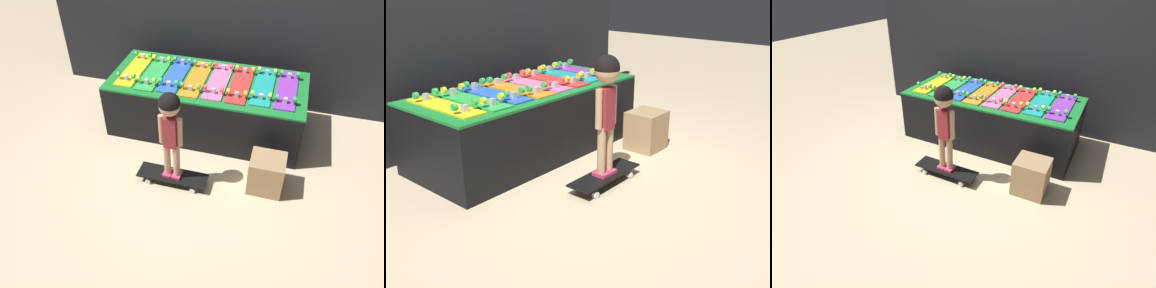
{
  "view_description": "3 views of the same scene",
  "coord_description": "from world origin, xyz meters",
  "views": [
    {
      "loc": [
        0.78,
        -2.76,
        2.65
      ],
      "look_at": [
        0.02,
        -0.09,
        0.3
      ],
      "focal_mm": 35.0,
      "sensor_mm": 36.0,
      "label": 1
    },
    {
      "loc": [
        -2.65,
        -2.22,
        1.54
      ],
      "look_at": [
        -0.12,
        -0.1,
        0.28
      ],
      "focal_mm": 42.0,
      "sensor_mm": 36.0,
      "label": 2
    },
    {
      "loc": [
        1.3,
        -2.56,
        1.96
      ],
      "look_at": [
        0.01,
        -0.15,
        0.31
      ],
      "focal_mm": 28.0,
      "sensor_mm": 36.0,
      "label": 3
    }
  ],
  "objects": [
    {
      "name": "skateboard_yellow_on_rack",
      "position": [
        -0.82,
        0.6,
        0.62
      ],
      "size": [
        0.2,
        0.74,
        0.09
      ],
      "color": "yellow",
      "rests_on": "display_rack"
    },
    {
      "name": "skateboard_blue_on_rack",
      "position": [
        -0.35,
        0.6,
        0.62
      ],
      "size": [
        0.2,
        0.74,
        0.09
      ],
      "color": "blue",
      "rests_on": "display_rack"
    },
    {
      "name": "skateboard_pink_on_rack",
      "position": [
        0.12,
        0.6,
        0.62
      ],
      "size": [
        0.2,
        0.74,
        0.09
      ],
      "color": "pink",
      "rests_on": "display_rack"
    },
    {
      "name": "skateboard_green_on_rack",
      "position": [
        -0.59,
        0.58,
        0.62
      ],
      "size": [
        0.2,
        0.74,
        0.09
      ],
      "color": "green",
      "rests_on": "display_rack"
    },
    {
      "name": "skateboard_teal_on_rack",
      "position": [
        0.59,
        0.62,
        0.62
      ],
      "size": [
        0.2,
        0.74,
        0.09
      ],
      "color": "teal",
      "rests_on": "display_rack"
    },
    {
      "name": "skateboard_purple_on_rack",
      "position": [
        0.82,
        0.62,
        0.62
      ],
      "size": [
        0.2,
        0.74,
        0.09
      ],
      "color": "purple",
      "rests_on": "display_rack"
    },
    {
      "name": "storage_box",
      "position": [
        0.77,
        -0.18,
        0.18
      ],
      "size": [
        0.32,
        0.3,
        0.36
      ],
      "color": "#A37F56",
      "rests_on": "ground_plane"
    },
    {
      "name": "ground_plane",
      "position": [
        0.0,
        0.0,
        0.0
      ],
      "size": [
        16.0,
        16.0,
        0.0
      ],
      "primitive_type": "plane",
      "color": "beige"
    },
    {
      "name": "skateboard_red_on_rack",
      "position": [
        0.35,
        0.59,
        0.62
      ],
      "size": [
        0.2,
        0.74,
        0.09
      ],
      "color": "red",
      "rests_on": "display_rack"
    },
    {
      "name": "child",
      "position": [
        -0.1,
        -0.35,
        0.73
      ],
      "size": [
        0.22,
        0.19,
        0.92
      ],
      "rotation": [
        0.0,
        0.0,
        -0.03
      ],
      "color": "#E03D6B",
      "rests_on": "skateboard_on_floor"
    },
    {
      "name": "display_rack",
      "position": [
        0.0,
        0.59,
        0.3
      ],
      "size": [
        2.07,
        0.91,
        0.61
      ],
      "color": "black",
      "rests_on": "ground_plane"
    },
    {
      "name": "skateboard_on_floor",
      "position": [
        -0.1,
        -0.35,
        0.07
      ],
      "size": [
        0.68,
        0.21,
        0.09
      ],
      "color": "black",
      "rests_on": "ground_plane"
    },
    {
      "name": "back_wall",
      "position": [
        0.0,
        1.28,
        1.29
      ],
      "size": [
        4.16,
        0.1,
        2.58
      ],
      "color": "black",
      "rests_on": "ground_plane"
    },
    {
      "name": "skateboard_orange_on_rack",
      "position": [
        -0.12,
        0.59,
        0.62
      ],
      "size": [
        0.2,
        0.74,
        0.09
      ],
      "color": "orange",
      "rests_on": "display_rack"
    }
  ]
}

